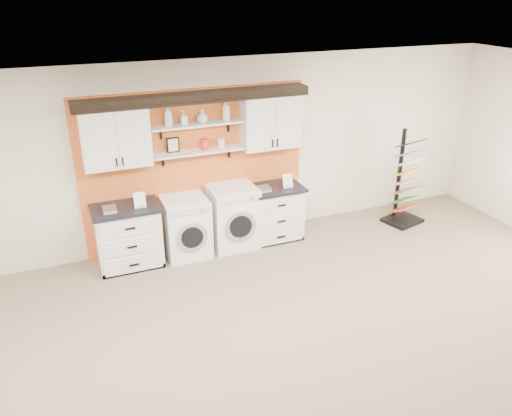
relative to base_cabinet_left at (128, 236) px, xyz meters
name	(u,v)px	position (x,y,z in m)	size (l,w,h in m)	color
ceiling	(342,134)	(1.13, -3.64, 2.34)	(10.00, 10.00, 0.00)	white
wall_back	(195,156)	(1.13, 0.36, 0.94)	(10.00, 10.00, 0.00)	beige
accent_panel	(196,169)	(1.13, 0.32, 0.74)	(3.40, 0.07, 2.40)	#D35D24
upper_cabinet_left	(115,136)	(0.00, 0.15, 1.42)	(0.90, 0.35, 0.84)	silver
upper_cabinet_right	(270,120)	(2.26, 0.15, 1.42)	(0.90, 0.35, 0.84)	silver
shelf_lower	(198,152)	(1.13, 0.16, 1.07)	(1.32, 0.28, 0.03)	silver
shelf_upper	(197,124)	(1.13, 0.16, 1.47)	(1.32, 0.28, 0.03)	silver
crown_molding	(195,96)	(1.13, 0.17, 1.87)	(3.30, 0.41, 0.13)	black
picture_frame	(173,145)	(0.78, 0.21, 1.20)	(0.18, 0.02, 0.22)	black
canister_red	(205,144)	(1.23, 0.16, 1.17)	(0.11, 0.11, 0.16)	red
canister_cream	(221,143)	(1.48, 0.16, 1.16)	(0.10, 0.10, 0.14)	silver
base_cabinet_left	(128,236)	(0.00, 0.00, 0.00)	(0.94, 0.66, 0.92)	silver
base_cabinet_right	(273,212)	(2.26, 0.00, -0.02)	(0.89, 0.66, 0.87)	silver
washer	(186,227)	(0.84, 0.00, -0.01)	(0.64, 0.71, 0.90)	white
dryer	(233,216)	(1.58, 0.00, 0.03)	(0.69, 0.71, 0.97)	white
sample_rack	(404,194)	(4.53, -0.31, 0.06)	(0.68, 0.61, 1.60)	black
soap_bottle_a	(168,116)	(0.73, 0.16, 1.63)	(0.11, 0.11, 0.29)	silver
soap_bottle_b	(184,118)	(0.95, 0.16, 1.58)	(0.09, 0.09, 0.19)	silver
soap_bottle_c	(202,116)	(1.21, 0.16, 1.58)	(0.15, 0.15, 0.19)	silver
soap_bottle_d	(226,110)	(1.57, 0.16, 1.64)	(0.12, 0.12, 0.31)	silver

